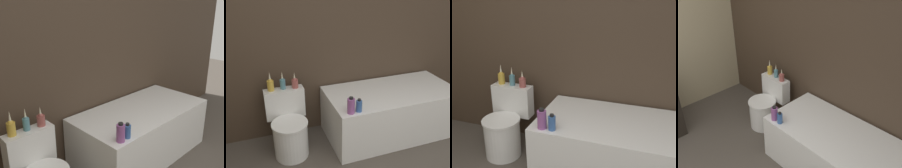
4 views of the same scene
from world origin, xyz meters
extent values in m
cube|color=#423326|center=(0.00, 2.25, 1.30)|extent=(6.40, 0.06, 2.60)
cube|color=white|center=(0.78, 1.81, 0.29)|extent=(1.55, 0.78, 0.57)
cube|color=#B7BCC6|center=(0.78, 1.81, 0.57)|extent=(1.35, 0.58, 0.01)
cube|color=white|center=(-0.46, 2.03, 0.52)|extent=(0.43, 0.14, 0.34)
cylinder|color=gold|center=(-0.58, 2.04, 0.75)|extent=(0.07, 0.07, 0.11)
sphere|color=gold|center=(-0.58, 2.04, 0.81)|extent=(0.05, 0.05, 0.05)
cone|color=beige|center=(-0.58, 2.04, 0.86)|extent=(0.02, 0.02, 0.10)
cylinder|color=teal|center=(-0.46, 2.04, 0.74)|extent=(0.06, 0.06, 0.11)
sphere|color=teal|center=(-0.46, 2.04, 0.80)|extent=(0.04, 0.04, 0.04)
cone|color=beige|center=(-0.46, 2.04, 0.85)|extent=(0.02, 0.02, 0.10)
cylinder|color=#994C47|center=(-0.33, 2.03, 0.74)|extent=(0.07, 0.07, 0.09)
sphere|color=#994C47|center=(-0.33, 2.03, 0.79)|extent=(0.05, 0.05, 0.05)
cone|color=beige|center=(-0.33, 2.03, 0.83)|extent=(0.02, 0.02, 0.09)
cylinder|color=#8C4C8C|center=(0.12, 1.49, 0.65)|extent=(0.08, 0.08, 0.16)
cylinder|color=black|center=(0.12, 1.49, 0.74)|extent=(0.04, 0.04, 0.02)
cylinder|color=#335999|center=(0.21, 1.50, 0.63)|extent=(0.06, 0.06, 0.12)
cylinder|color=black|center=(0.21, 1.50, 0.71)|extent=(0.03, 0.03, 0.02)
camera|label=1|loc=(-1.31, 0.12, 1.78)|focal=42.00mm
camera|label=2|loc=(-0.76, -0.59, 1.93)|focal=42.00mm
camera|label=3|loc=(0.92, -0.25, 1.67)|focal=42.00mm
camera|label=4|loc=(1.95, -0.06, 2.44)|focal=42.00mm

